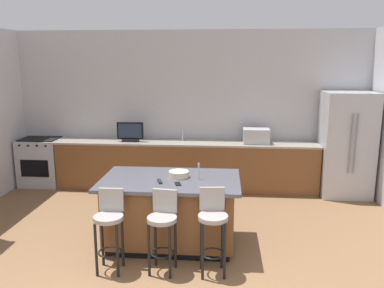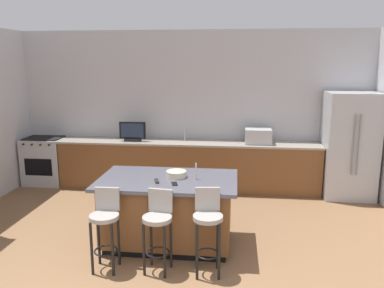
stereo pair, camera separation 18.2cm
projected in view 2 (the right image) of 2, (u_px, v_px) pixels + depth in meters
The scene contains 15 objects.
wall_back at pixel (192, 109), 7.60m from camera, with size 7.23×0.12×2.99m, color #BCBCC1.
counter_back at pixel (188, 165), 7.45m from camera, with size 4.94×0.62×0.92m.
kitchen_island at pixel (168, 211), 5.16m from camera, with size 1.80×1.10×0.91m.
refrigerator at pixel (349, 145), 6.94m from camera, with size 0.88×0.82×1.88m.
range_oven at pixel (46, 161), 7.77m from camera, with size 0.78×0.63×0.94m.
microwave at pixel (258, 136), 7.18m from camera, with size 0.48×0.36×0.27m, color #B7BABF.
tv_monitor at pixel (133, 132), 7.39m from camera, with size 0.50×0.16×0.37m.
sink_faucet_back at pixel (185, 134), 7.44m from camera, with size 0.02×0.02×0.24m, color #B2B2B7.
sink_faucet_island at pixel (196, 171), 5.00m from camera, with size 0.02×0.02×0.22m, color #B2B2B7.
bar_stool_left at pixel (105, 222), 4.51m from camera, with size 0.34×0.34×0.97m.
bar_stool_center at pixel (158, 224), 4.47m from camera, with size 0.34×0.35×0.96m.
bar_stool_right at pixel (208, 224), 4.41m from camera, with size 0.34×0.35×1.00m.
fruit_bowl at pixel (176, 174), 5.12m from camera, with size 0.27×0.27×0.08m, color beige.
cell_phone at pixel (174, 184), 4.83m from camera, with size 0.07×0.15×0.01m, color black.
tv_remote at pixel (157, 181), 4.93m from camera, with size 0.04×0.17×0.02m, color black.
Camera 2 is at (0.85, -2.62, 2.40)m, focal length 36.40 mm.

